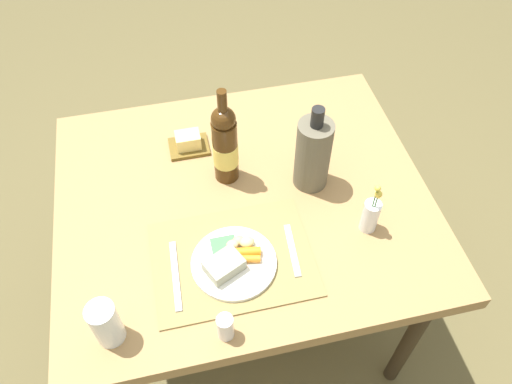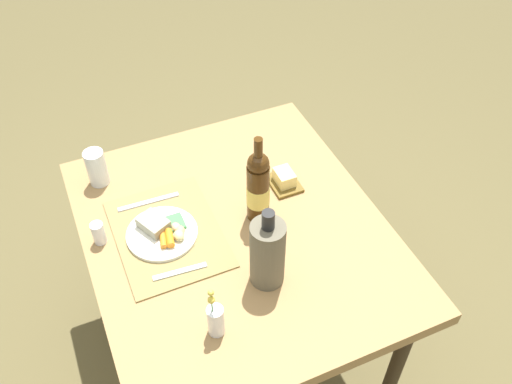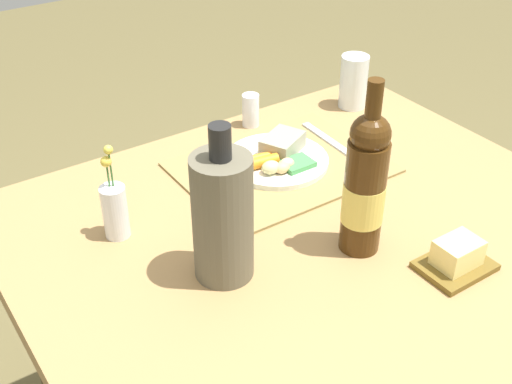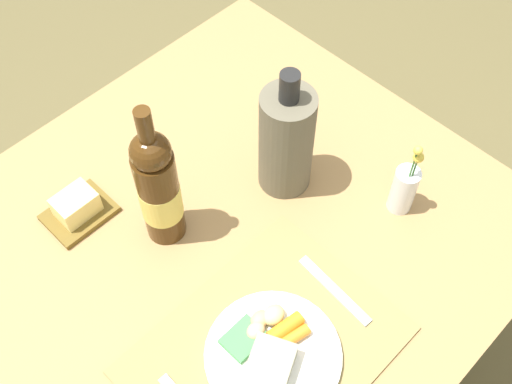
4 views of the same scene
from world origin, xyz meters
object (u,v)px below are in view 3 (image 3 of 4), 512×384
butter_dish (456,258)px  flower_vase (115,209)px  dinner_plate (278,157)px  cooler_bottle (223,216)px  knife (214,186)px  fork (331,142)px  dining_table (312,254)px  wine_bottle (365,185)px  salt_shaker (251,110)px  water_tumbler (353,85)px

butter_dish → flower_vase: 0.64m
dinner_plate → cooler_bottle: size_ratio=0.79×
knife → butter_dish: (-0.23, 0.47, 0.02)m
fork → flower_vase: flower_vase is taller
fork → cooler_bottle: (0.45, 0.25, 0.11)m
dining_table → wine_bottle: bearing=109.2°
knife → wine_bottle: wine_bottle is taller
fork → flower_vase: bearing=6.2°
salt_shaker → wine_bottle: 0.54m
dinner_plate → fork: dinner_plate is taller
butter_dish → salt_shaker: salt_shaker is taller
dinner_plate → cooler_bottle: 0.40m
water_tumbler → salt_shaker: bearing=-12.1°
dinner_plate → water_tumbler: size_ratio=1.69×
fork → wine_bottle: size_ratio=0.63×
butter_dish → wine_bottle: 0.21m
wine_bottle → knife: bearing=-68.6°
water_tumbler → wine_bottle: size_ratio=0.41×
salt_shaker → water_tumbler: bearing=167.9°
fork → dining_table: bearing=46.8°
fork → butter_dish: size_ratio=1.67×
flower_vase → fork: bearing=-176.0°
dinner_plate → butter_dish: (-0.06, 0.47, 0.00)m
cooler_bottle → flower_vase: bearing=-61.7°
knife → dinner_plate: bearing=-174.0°
water_tumbler → wine_bottle: wine_bottle is taller
cooler_bottle → water_tumbler: bearing=-148.9°
cooler_bottle → flower_vase: size_ratio=1.53×
butter_dish → cooler_bottle: bearing=-32.9°
dinner_plate → cooler_bottle: bearing=39.9°
fork → butter_dish: butter_dish is taller
butter_dish → flower_vase: (0.46, -0.44, 0.04)m
cooler_bottle → wine_bottle: wine_bottle is taller
flower_vase → water_tumbler: (-0.75, -0.17, 0.00)m
cooler_bottle → wine_bottle: (-0.25, 0.08, 0.01)m
dinner_plate → knife: bearing=1.5°
dinner_plate → wine_bottle: (0.05, 0.33, 0.12)m
flower_vase → wine_bottle: 0.47m
flower_vase → wine_bottle: size_ratio=0.57×
dining_table → water_tumbler: water_tumbler is taller
knife → wine_bottle: size_ratio=0.50×
fork → cooler_bottle: bearing=31.0°
cooler_bottle → butter_dish: bearing=147.1°
salt_shaker → fork: bearing=118.3°
knife → cooler_bottle: bearing=67.5°
dining_table → butter_dish: 0.29m
water_tumbler → wine_bottle: (0.38, 0.46, 0.08)m
flower_vase → wine_bottle: (-0.36, 0.29, 0.08)m
dinner_plate → knife: size_ratio=1.37×
flower_vase → salt_shaker: bearing=-153.5°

